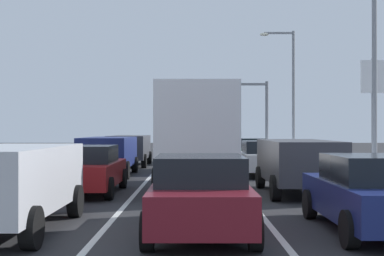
{
  "coord_description": "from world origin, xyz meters",
  "views": [
    {
      "loc": [
        0.07,
        -4.26,
        2.01
      ],
      "look_at": [
        0.06,
        32.67,
        2.11
      ],
      "focal_mm": 50.89,
      "sensor_mm": 36.0,
      "label": 1
    }
  ],
  "objects_px": {
    "sedan_maroon_center_lane_nearest": "(200,194)",
    "traffic_light_gantry": "(240,101)",
    "sedan_gray_center_lane_fourth": "(191,150)",
    "street_lamp_right_near": "(367,53)",
    "box_truck_center_lane_second": "(196,133)",
    "suv_charcoal_left_lane_fourth": "(130,147)",
    "suv_charcoal_right_lane_second": "(298,161)",
    "sedan_tan_center_lane_third": "(189,156)",
    "sedan_red_left_lane_second": "(88,169)",
    "street_lamp_right_mid": "(289,83)",
    "sedan_navy_right_lane_nearest": "(373,193)",
    "sedan_green_right_lane_fourth": "(249,151)",
    "sedan_white_right_lane_third": "(263,158)",
    "suv_navy_left_lane_third": "(109,152)",
    "suv_silver_left_lane_nearest": "(9,180)"
  },
  "relations": [
    {
      "from": "sedan_navy_right_lane_nearest",
      "to": "box_truck_center_lane_second",
      "type": "xyz_separation_m",
      "value": [
        -3.41,
        7.23,
        1.14
      ]
    },
    {
      "from": "suv_charcoal_right_lane_second",
      "to": "sedan_gray_center_lane_fourth",
      "type": "relative_size",
      "value": 1.09
    },
    {
      "from": "sedan_navy_right_lane_nearest",
      "to": "suv_charcoal_left_lane_fourth",
      "type": "relative_size",
      "value": 0.92
    },
    {
      "from": "box_truck_center_lane_second",
      "to": "street_lamp_right_near",
      "type": "bearing_deg",
      "value": 37.58
    },
    {
      "from": "sedan_navy_right_lane_nearest",
      "to": "street_lamp_right_near",
      "type": "bearing_deg",
      "value": 72.59
    },
    {
      "from": "box_truck_center_lane_second",
      "to": "sedan_navy_right_lane_nearest",
      "type": "bearing_deg",
      "value": -64.78
    },
    {
      "from": "sedan_maroon_center_lane_nearest",
      "to": "sedan_gray_center_lane_fourth",
      "type": "height_order",
      "value": "same"
    },
    {
      "from": "street_lamp_right_near",
      "to": "street_lamp_right_mid",
      "type": "height_order",
      "value": "street_lamp_right_mid"
    },
    {
      "from": "sedan_white_right_lane_third",
      "to": "traffic_light_gantry",
      "type": "distance_m",
      "value": 23.8
    },
    {
      "from": "suv_charcoal_right_lane_second",
      "to": "sedan_green_right_lane_fourth",
      "type": "height_order",
      "value": "suv_charcoal_right_lane_second"
    },
    {
      "from": "suv_navy_left_lane_third",
      "to": "suv_charcoal_left_lane_fourth",
      "type": "bearing_deg",
      "value": 88.52
    },
    {
      "from": "sedan_gray_center_lane_fourth",
      "to": "suv_charcoal_left_lane_fourth",
      "type": "relative_size",
      "value": 0.92
    },
    {
      "from": "sedan_tan_center_lane_third",
      "to": "street_lamp_right_near",
      "type": "relative_size",
      "value": 0.5
    },
    {
      "from": "suv_silver_left_lane_nearest",
      "to": "sedan_maroon_center_lane_nearest",
      "type": "bearing_deg",
      "value": -4.13
    },
    {
      "from": "sedan_navy_right_lane_nearest",
      "to": "sedan_maroon_center_lane_nearest",
      "type": "xyz_separation_m",
      "value": [
        -3.39,
        -0.18,
        0.0
      ]
    },
    {
      "from": "suv_charcoal_right_lane_second",
      "to": "suv_charcoal_left_lane_fourth",
      "type": "bearing_deg",
      "value": 117.42
    },
    {
      "from": "sedan_navy_right_lane_nearest",
      "to": "sedan_white_right_lane_third",
      "type": "bearing_deg",
      "value": 91.97
    },
    {
      "from": "sedan_white_right_lane_third",
      "to": "sedan_green_right_lane_fourth",
      "type": "xyz_separation_m",
      "value": [
        0.11,
        6.86,
        0.0
      ]
    },
    {
      "from": "box_truck_center_lane_second",
      "to": "sedan_gray_center_lane_fourth",
      "type": "height_order",
      "value": "box_truck_center_lane_second"
    },
    {
      "from": "sedan_green_right_lane_fourth",
      "to": "sedan_gray_center_lane_fourth",
      "type": "height_order",
      "value": "same"
    },
    {
      "from": "sedan_green_right_lane_fourth",
      "to": "suv_navy_left_lane_third",
      "type": "distance_m",
      "value": 9.86
    },
    {
      "from": "sedan_tan_center_lane_third",
      "to": "sedan_maroon_center_lane_nearest",
      "type": "bearing_deg",
      "value": -88.78
    },
    {
      "from": "box_truck_center_lane_second",
      "to": "sedan_tan_center_lane_third",
      "type": "xyz_separation_m",
      "value": [
        -0.31,
        7.86,
        -1.14
      ]
    },
    {
      "from": "sedan_red_left_lane_second",
      "to": "street_lamp_right_mid",
      "type": "height_order",
      "value": "street_lamp_right_mid"
    },
    {
      "from": "sedan_white_right_lane_third",
      "to": "street_lamp_right_near",
      "type": "height_order",
      "value": "street_lamp_right_near"
    },
    {
      "from": "sedan_navy_right_lane_nearest",
      "to": "street_lamp_right_mid",
      "type": "height_order",
      "value": "street_lamp_right_mid"
    },
    {
      "from": "sedan_navy_right_lane_nearest",
      "to": "suv_silver_left_lane_nearest",
      "type": "relative_size",
      "value": 0.92
    },
    {
      "from": "suv_charcoal_left_lane_fourth",
      "to": "suv_navy_left_lane_third",
      "type": "bearing_deg",
      "value": -91.48
    },
    {
      "from": "traffic_light_gantry",
      "to": "sedan_maroon_center_lane_nearest",
      "type": "bearing_deg",
      "value": -96.27
    },
    {
      "from": "suv_silver_left_lane_nearest",
      "to": "sedan_navy_right_lane_nearest",
      "type": "bearing_deg",
      "value": -0.78
    },
    {
      "from": "suv_charcoal_right_lane_second",
      "to": "traffic_light_gantry",
      "type": "relative_size",
      "value": 0.65
    },
    {
      "from": "box_truck_center_lane_second",
      "to": "suv_silver_left_lane_nearest",
      "type": "height_order",
      "value": "box_truck_center_lane_second"
    },
    {
      "from": "traffic_light_gantry",
      "to": "sedan_tan_center_lane_third",
      "type": "bearing_deg",
      "value": -101.45
    },
    {
      "from": "sedan_gray_center_lane_fourth",
      "to": "suv_silver_left_lane_nearest",
      "type": "distance_m",
      "value": 22.18
    },
    {
      "from": "sedan_red_left_lane_second",
      "to": "suv_charcoal_left_lane_fourth",
      "type": "height_order",
      "value": "suv_charcoal_left_lane_fourth"
    },
    {
      "from": "street_lamp_right_near",
      "to": "sedan_maroon_center_lane_nearest",
      "type": "bearing_deg",
      "value": -119.55
    },
    {
      "from": "sedan_maroon_center_lane_nearest",
      "to": "sedan_white_right_lane_third",
      "type": "bearing_deg",
      "value": 77.59
    },
    {
      "from": "traffic_light_gantry",
      "to": "suv_navy_left_lane_third",
      "type": "bearing_deg",
      "value": -108.21
    },
    {
      "from": "sedan_white_right_lane_third",
      "to": "sedan_red_left_lane_second",
      "type": "height_order",
      "value": "same"
    },
    {
      "from": "suv_charcoal_right_lane_second",
      "to": "sedan_tan_center_lane_third",
      "type": "distance_m",
      "value": 9.48
    },
    {
      "from": "sedan_gray_center_lane_fourth",
      "to": "suv_charcoal_left_lane_fourth",
      "type": "bearing_deg",
      "value": -141.08
    },
    {
      "from": "box_truck_center_lane_second",
      "to": "street_lamp_right_mid",
      "type": "bearing_deg",
      "value": 72.64
    },
    {
      "from": "sedan_red_left_lane_second",
      "to": "street_lamp_right_mid",
      "type": "distance_m",
      "value": 26.54
    },
    {
      "from": "sedan_green_right_lane_fourth",
      "to": "sedan_maroon_center_lane_nearest",
      "type": "relative_size",
      "value": 1.0
    },
    {
      "from": "sedan_tan_center_lane_third",
      "to": "box_truck_center_lane_second",
      "type": "bearing_deg",
      "value": -87.74
    },
    {
      "from": "suv_charcoal_right_lane_second",
      "to": "sedan_white_right_lane_third",
      "type": "distance_m",
      "value": 6.91
    },
    {
      "from": "sedan_red_left_lane_second",
      "to": "street_lamp_right_mid",
      "type": "xyz_separation_m",
      "value": [
        10.57,
        23.87,
        4.78
      ]
    },
    {
      "from": "suv_charcoal_right_lane_second",
      "to": "sedan_green_right_lane_fourth",
      "type": "bearing_deg",
      "value": 90.42
    },
    {
      "from": "sedan_maroon_center_lane_nearest",
      "to": "traffic_light_gantry",
      "type": "relative_size",
      "value": 0.6
    },
    {
      "from": "sedan_red_left_lane_second",
      "to": "sedan_gray_center_lane_fourth",
      "type": "bearing_deg",
      "value": 78.57
    }
  ]
}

